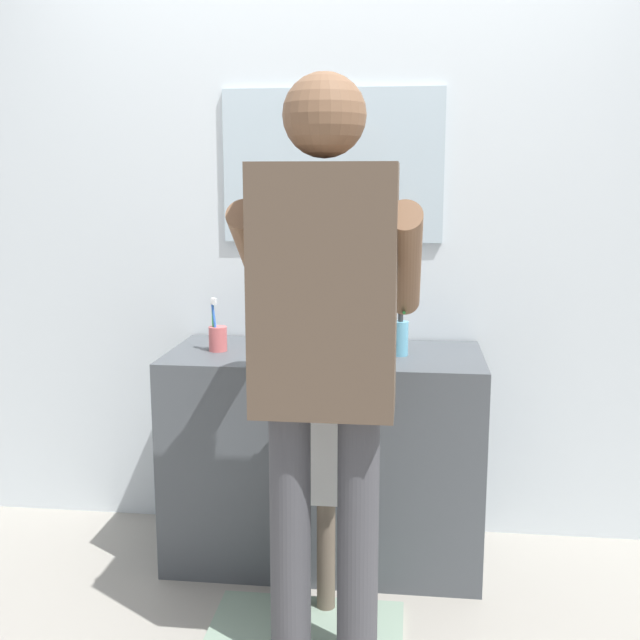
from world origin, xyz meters
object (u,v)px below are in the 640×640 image
toothbrush_cup (218,337)px  child_toddler (311,462)px  soap_bottle (400,338)px  adult_parent (325,327)px

toothbrush_cup → child_toddler: bearing=-42.7°
soap_bottle → adult_parent: adult_parent is taller
child_toddler → adult_parent: bearing=-74.6°
toothbrush_cup → adult_parent: adult_parent is taller
toothbrush_cup → adult_parent: size_ratio=0.12×
toothbrush_cup → soap_bottle: 0.70m
toothbrush_cup → child_toddler: toothbrush_cup is taller
soap_bottle → toothbrush_cup: bearing=-179.6°
child_toddler → adult_parent: size_ratio=0.51×
adult_parent → soap_bottle: bearing=72.7°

